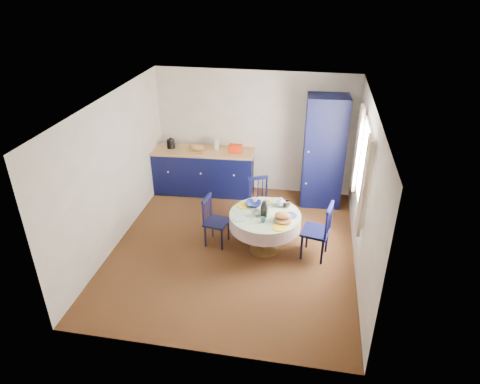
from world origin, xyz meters
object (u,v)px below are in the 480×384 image
object	(u,v)px
kitchen_counter	(204,170)
cobalt_bowl	(254,204)
dining_table	(266,220)
chair_far	(260,201)
mug_d	(255,200)
chair_right	(318,231)
mug_a	(256,213)
mug_b	(263,220)
mug_c	(286,204)
pantry_cabinet	(324,152)
chair_left	(215,220)

from	to	relation	value
kitchen_counter	cobalt_bowl	distance (m)	2.10
dining_table	chair_far	world-z (taller)	dining_table
mug_d	chair_right	bearing A→B (deg)	-18.94
chair_far	mug_d	distance (m)	0.57
mug_a	mug_b	size ratio (longest dim) A/B	1.34
mug_c	cobalt_bowl	bearing A→B (deg)	-174.03
pantry_cabinet	chair_right	xyz separation A→B (m)	(-0.02, -1.84, -0.60)
chair_right	mug_b	size ratio (longest dim) A/B	11.03
chair_left	mug_d	size ratio (longest dim) A/B	9.75
chair_right	mug_d	bearing A→B (deg)	-96.73
pantry_cabinet	kitchen_counter	bearing A→B (deg)	175.62
chair_far	mug_d	xyz separation A→B (m)	(-0.01, -0.49, 0.29)
mug_b	mug_d	distance (m)	0.63
mug_a	mug_b	xyz separation A→B (m)	(0.14, -0.18, -0.01)
mug_a	mug_d	world-z (taller)	mug_a
chair_right	mug_b	bearing A→B (deg)	-63.37
chair_far	chair_right	distance (m)	1.37
dining_table	pantry_cabinet	bearing A→B (deg)	64.34
chair_right	cobalt_bowl	distance (m)	1.15
chair_left	cobalt_bowl	bearing A→B (deg)	-65.62
mug_b	mug_c	bearing A→B (deg)	59.26
kitchen_counter	mug_c	xyz separation A→B (m)	(1.83, -1.58, 0.27)
kitchen_counter	chair_far	bearing A→B (deg)	-41.91
kitchen_counter	chair_far	size ratio (longest dim) A/B	2.39
kitchen_counter	mug_a	distance (m)	2.38
chair_far	mug_a	world-z (taller)	chair_far
chair_left	chair_far	bearing A→B (deg)	-31.41
cobalt_bowl	kitchen_counter	bearing A→B (deg)	128.26
dining_table	mug_c	xyz separation A→B (m)	(0.31, 0.29, 0.17)
dining_table	cobalt_bowl	world-z (taller)	dining_table
dining_table	mug_a	bearing A→B (deg)	-159.20
chair_far	mug_a	bearing A→B (deg)	-108.70
chair_left	mug_b	size ratio (longest dim) A/B	9.90
chair_left	mug_d	xyz separation A→B (m)	(0.64, 0.29, 0.30)
chair_far	mug_d	world-z (taller)	chair_far
mug_a	cobalt_bowl	bearing A→B (deg)	104.80
chair_left	chair_right	world-z (taller)	chair_right
pantry_cabinet	chair_left	size ratio (longest dim) A/B	2.48
pantry_cabinet	mug_b	size ratio (longest dim) A/B	24.58
chair_far	chair_right	world-z (taller)	chair_right
pantry_cabinet	dining_table	world-z (taller)	pantry_cabinet
dining_table	mug_d	bearing A→B (deg)	122.83
pantry_cabinet	cobalt_bowl	distance (m)	1.97
kitchen_counter	mug_a	xyz separation A→B (m)	(1.37, -1.93, 0.27)
dining_table	mug_a	size ratio (longest dim) A/B	9.73
chair_left	chair_right	size ratio (longest dim) A/B	0.90
kitchen_counter	dining_table	bearing A→B (deg)	-54.52
mug_b	chair_right	bearing A→B (deg)	14.42
chair_left	mug_b	world-z (taller)	chair_left
dining_table	mug_c	world-z (taller)	dining_table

